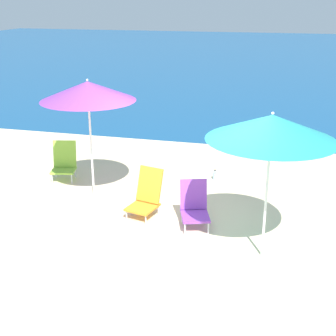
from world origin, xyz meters
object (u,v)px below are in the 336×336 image
(beach_umbrella_teal, at_px, (272,128))
(beach_chair_orange, at_px, (146,195))
(beach_umbrella_purple, at_px, (88,91))
(beach_chair_lime, at_px, (64,161))
(beach_chair_purple, at_px, (194,205))
(water_bottle, at_px, (215,176))

(beach_umbrella_teal, relative_size, beach_chair_orange, 2.66)
(beach_umbrella_purple, bearing_deg, beach_chair_lime, 139.04)
(beach_chair_purple, distance_m, beach_chair_lime, 3.32)
(beach_umbrella_purple, xyz_separation_m, beach_chair_orange, (1.11, -0.32, -1.68))
(beach_umbrella_teal, relative_size, beach_chair_purple, 2.89)
(beach_chair_orange, bearing_deg, beach_umbrella_teal, -10.53)
(beach_umbrella_teal, relative_size, water_bottle, 9.91)
(beach_chair_orange, bearing_deg, beach_chair_lime, 163.96)
(beach_umbrella_purple, bearing_deg, beach_chair_purple, -14.27)
(beach_chair_lime, height_order, water_bottle, beach_chair_lime)
(beach_umbrella_teal, distance_m, water_bottle, 3.55)
(beach_umbrella_teal, height_order, beach_chair_purple, beach_umbrella_teal)
(water_bottle, bearing_deg, beach_chair_purple, -90.26)
(beach_chair_purple, relative_size, water_bottle, 3.43)
(beach_umbrella_purple, xyz_separation_m, beach_umbrella_teal, (3.15, -1.22, -0.11))
(beach_chair_purple, distance_m, beach_chair_orange, 0.90)
(beach_umbrella_purple, relative_size, beach_chair_orange, 2.79)
(beach_chair_purple, height_order, water_bottle, beach_chair_purple)
(beach_chair_purple, distance_m, water_bottle, 2.11)
(beach_chair_lime, relative_size, beach_chair_orange, 0.97)
(beach_umbrella_purple, height_order, beach_chair_orange, beach_umbrella_purple)
(beach_umbrella_teal, bearing_deg, beach_chair_orange, 156.10)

